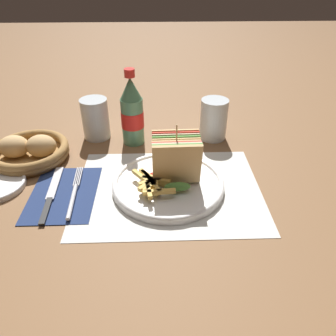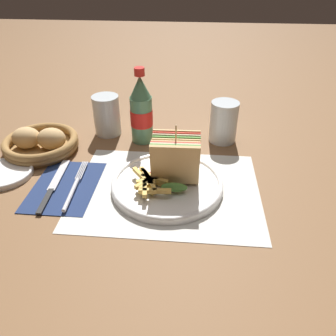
% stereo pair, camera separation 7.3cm
% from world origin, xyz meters
% --- Properties ---
extents(ground_plane, '(4.00, 4.00, 0.00)m').
position_xyz_m(ground_plane, '(0.00, 0.00, 0.00)').
color(ground_plane, brown).
extents(placemat, '(0.41, 0.31, 0.00)m').
position_xyz_m(placemat, '(0.01, -0.03, 0.00)').
color(placemat, silver).
rests_on(placemat, ground_plane).
extents(plate_main, '(0.25, 0.25, 0.02)m').
position_xyz_m(plate_main, '(0.01, -0.02, 0.01)').
color(plate_main, white).
rests_on(plate_main, ground_plane).
extents(club_sandwich, '(0.10, 0.10, 0.14)m').
position_xyz_m(club_sandwich, '(0.03, -0.01, 0.07)').
color(club_sandwich, tan).
rests_on(club_sandwich, plate_main).
extents(fries_pile, '(0.09, 0.10, 0.02)m').
position_xyz_m(fries_pile, '(-0.02, -0.04, 0.03)').
color(fries_pile, '#E0B756').
rests_on(fries_pile, plate_main).
extents(ketchup_blob, '(0.04, 0.03, 0.01)m').
position_xyz_m(ketchup_blob, '(-0.02, -0.01, 0.03)').
color(ketchup_blob, maroon).
rests_on(ketchup_blob, plate_main).
extents(napkin, '(0.14, 0.20, 0.00)m').
position_xyz_m(napkin, '(-0.22, -0.04, 0.00)').
color(napkin, navy).
rests_on(napkin, ground_plane).
extents(fork, '(0.02, 0.18, 0.01)m').
position_xyz_m(fork, '(-0.19, -0.05, 0.01)').
color(fork, silver).
rests_on(fork, napkin).
extents(knife, '(0.03, 0.20, 0.00)m').
position_xyz_m(knife, '(-0.25, -0.04, 0.01)').
color(knife, black).
rests_on(knife, napkin).
extents(coke_bottle_near, '(0.06, 0.06, 0.20)m').
position_xyz_m(coke_bottle_near, '(-0.08, 0.20, 0.09)').
color(coke_bottle_near, '#4C7F5B').
rests_on(coke_bottle_near, ground_plane).
extents(glass_near, '(0.07, 0.07, 0.11)m').
position_xyz_m(glass_near, '(0.14, 0.21, 0.05)').
color(glass_near, silver).
rests_on(glass_near, ground_plane).
extents(glass_far, '(0.07, 0.07, 0.11)m').
position_xyz_m(glass_far, '(-0.18, 0.23, 0.05)').
color(glass_far, silver).
rests_on(glass_far, ground_plane).
extents(bread_basket, '(0.19, 0.19, 0.07)m').
position_xyz_m(bread_basket, '(-0.34, 0.11, 0.02)').
color(bread_basket, olive).
rests_on(bread_basket, ground_plane).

